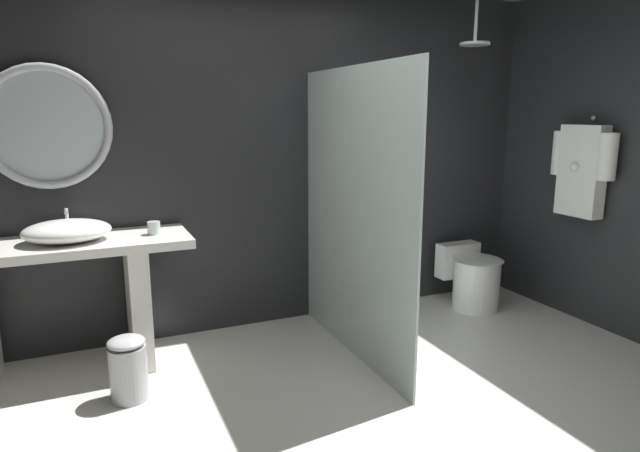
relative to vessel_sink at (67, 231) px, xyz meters
The scene contains 12 objects.
ground_plane 2.29m from the vessel_sink, 46.86° to the right, with size 5.76×5.76×0.00m, color silver.
back_wall_panel 1.52m from the vessel_sink, 14.80° to the left, with size 4.80×0.10×2.60m, color #232326.
side_wall_right 3.87m from the vessel_sink, 11.42° to the right, with size 0.10×2.47×2.60m, color #232326.
vanity_counter 0.39m from the vessel_sink, 165.10° to the left, with size 1.61×0.58×0.86m.
vessel_sink is the anchor object (origin of this frame).
tumbler_cup 0.52m from the vessel_sink, ahead, with size 0.08×0.08×0.09m, color silver.
round_wall_mirror 0.69m from the vessel_sink, 103.54° to the left, with size 0.80×0.05×0.80m.
shower_glass_panel 1.81m from the vessel_sink, 14.52° to the right, with size 0.02×1.56×1.94m, color silver.
rain_shower_head 3.16m from the vessel_sink, ahead, with size 0.22×0.22×0.36m.
hanging_bathrobe 3.70m from the vessel_sink, ahead, with size 0.20×0.56×0.77m.
toilet 3.19m from the vessel_sink, ahead, with size 0.41×0.56×0.52m.
waste_bin 0.93m from the vessel_sink, 62.21° to the right, with size 0.22×0.22×0.39m.
Camera 1 is at (-1.31, -2.10, 1.65)m, focal length 30.47 mm.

